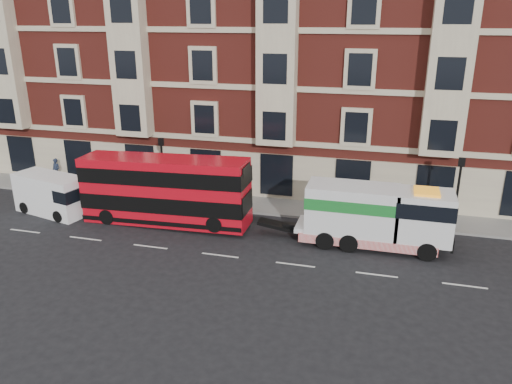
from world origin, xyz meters
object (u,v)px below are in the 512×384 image
double_decker_bus (165,190)px  tow_truck (373,216)px  box_van (51,194)px  pedestrian (56,171)px

double_decker_bus → tow_truck: double_decker_bus is taller
double_decker_bus → tow_truck: (12.05, 0.00, -0.38)m
double_decker_bus → box_van: bearing=-178.0°
tow_truck → box_van: 19.78m
double_decker_bus → pedestrian: size_ratio=5.38×
pedestrian → box_van: bearing=-50.7°
double_decker_bus → box_van: (-7.72, -0.27, -0.94)m
tow_truck → pedestrian: (-22.87, 4.54, -0.70)m
box_van → pedestrian: box_van is taller
box_van → pedestrian: (-3.10, 4.81, -0.14)m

